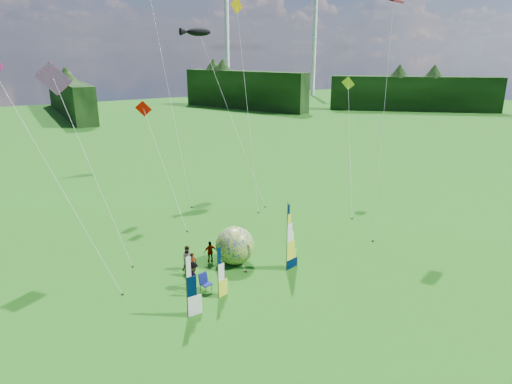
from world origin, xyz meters
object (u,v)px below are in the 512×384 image
bol_inflatable (235,245)px  spectator_a (193,265)px  spectator_d (210,252)px  camp_chair (206,283)px  spectator_c (193,276)px  spectator_b (188,258)px  feather_banner_main (287,238)px  side_banner_far (187,288)px  side_banner_left (218,273)px  kite_whale (230,107)px

bol_inflatable → spectator_a: 3.19m
spectator_d → camp_chair: size_ratio=1.34×
spectator_c → spectator_d: 3.72m
spectator_b → camp_chair: bearing=-77.1°
feather_banner_main → camp_chair: 5.89m
spectator_a → spectator_c: 1.68m
spectator_c → feather_banner_main: bearing=-66.6°
side_banner_far → spectator_c: size_ratio=2.02×
side_banner_left → kite_whale: size_ratio=0.19×
spectator_c → bol_inflatable: bearing=-33.0°
feather_banner_main → side_banner_left: 5.44m
feather_banner_main → side_banner_left: bearing=174.9°
side_banner_far → spectator_c: side_banner_far is taller
side_banner_far → bol_inflatable: bearing=40.1°
side_banner_far → camp_chair: side_banner_far is taller
bol_inflatable → camp_chair: 4.14m
spectator_a → spectator_b: bearing=59.6°
spectator_c → side_banner_left: bearing=-122.5°
side_banner_left → camp_chair: 1.54m
spectator_b → spectator_c: bearing=-90.1°
spectator_b → camp_chair: spectator_b is taller
spectator_a → camp_chair: bearing=-121.9°
bol_inflatable → spectator_d: bol_inflatable is taller
side_banner_far → spectator_b: 5.64m
feather_banner_main → side_banner_far: feather_banner_main is taller
side_banner_left → kite_whale: (9.86, 18.08, 6.88)m
spectator_b → spectator_d: spectator_b is taller
feather_banner_main → spectator_d: size_ratio=3.04×
spectator_c → spectator_a: bearing=8.1°
side_banner_far → spectator_b: side_banner_far is taller
feather_banner_main → kite_whale: bearing=59.9°
feather_banner_main → kite_whale: (4.55, 17.13, 6.19)m
side_banner_left → side_banner_far: (-2.28, -0.98, 0.19)m
side_banner_left → bol_inflatable: bearing=35.5°
spectator_d → side_banner_far: bearing=62.7°
kite_whale → side_banner_left: bearing=-130.8°
spectator_a → kite_whale: size_ratio=0.09×
side_banner_far → side_banner_left: bearing=22.0°
feather_banner_main → spectator_d: 5.46m
spectator_d → kite_whale: 17.66m
bol_inflatable → spectator_a: bol_inflatable is taller
side_banner_far → bol_inflatable: (5.17, 4.57, -0.49)m
spectator_d → kite_whale: size_ratio=0.09×
spectator_d → camp_chair: spectator_d is taller
side_banner_far → spectator_b: (2.05, 5.17, -0.94)m
spectator_a → kite_whale: kite_whale is taller
camp_chair → spectator_d: bearing=48.9°
camp_chair → side_banner_left: bearing=-86.9°
spectator_a → spectator_b: spectator_b is taller
spectator_d → spectator_a: bearing=43.5°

